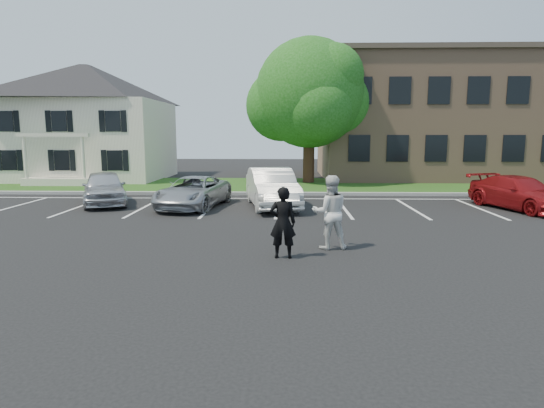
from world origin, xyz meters
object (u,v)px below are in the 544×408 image
at_px(house, 88,122).
at_px(car_white_sedan, 272,188).
at_px(car_silver_minivan, 193,192).
at_px(tree, 311,96).
at_px(man_black_suit, 283,223).
at_px(car_silver_west, 104,188).
at_px(office_building, 480,118).
at_px(car_red_compact, 520,193).
at_px(man_white_shirt, 330,212).

distance_m(house, car_white_sedan, 17.63).
relative_size(house, car_silver_minivan, 2.22).
bearing_deg(car_silver_minivan, tree, 70.77).
height_order(tree, man_black_suit, tree).
distance_m(car_silver_west, car_silver_minivan, 4.13).
xyz_separation_m(office_building, tree, (-12.13, -4.40, 1.19)).
distance_m(house, tree, 15.14).
distance_m(tree, car_white_sedan, 10.62).
xyz_separation_m(house, car_silver_west, (5.41, -11.22, -3.09)).
bearing_deg(man_black_suit, car_white_sedan, -87.97).
bearing_deg(car_red_compact, man_white_shirt, -158.87).
bearing_deg(tree, office_building, 19.93).
xyz_separation_m(man_black_suit, car_red_compact, (9.65, 7.63, -0.22)).
xyz_separation_m(man_black_suit, car_white_sedan, (-0.50, 7.95, -0.08)).
distance_m(car_silver_minivan, car_red_compact, 13.46).
bearing_deg(house, office_building, 4.28).
bearing_deg(car_silver_minivan, car_silver_west, -179.50).
distance_m(car_white_sedan, car_red_compact, 10.15).
distance_m(office_building, man_white_shirt, 24.41).
bearing_deg(car_white_sedan, man_white_shirt, -86.45).
relative_size(house, car_silver_west, 2.39).
relative_size(man_black_suit, car_silver_minivan, 0.39).
height_order(tree, car_white_sedan, tree).
distance_m(office_building, car_red_compact, 15.08).
height_order(house, man_black_suit, house).
xyz_separation_m(office_building, car_white_sedan, (-14.21, -13.78, -3.34)).
relative_size(man_white_shirt, car_red_compact, 0.43).
bearing_deg(house, car_silver_minivan, -51.53).
height_order(office_building, car_red_compact, office_building).
bearing_deg(car_white_sedan, man_black_suit, -97.02).
bearing_deg(car_silver_west, house, 93.17).
xyz_separation_m(office_building, car_silver_west, (-21.59, -13.24, -3.42)).
relative_size(man_black_suit, car_red_compact, 0.39).
bearing_deg(car_white_sedan, car_silver_west, 165.21).
bearing_deg(man_black_suit, man_white_shirt, -143.84).
height_order(tree, car_silver_west, tree).
relative_size(house, man_black_suit, 5.73).
distance_m(office_building, car_silver_minivan, 22.67).
distance_m(man_white_shirt, car_white_sedan, 7.19).
height_order(office_building, car_silver_minivan, office_building).
distance_m(tree, car_red_compact, 13.45).
height_order(car_silver_minivan, car_red_compact, car_red_compact).
bearing_deg(man_white_shirt, office_building, -125.58).
distance_m(man_white_shirt, car_silver_minivan, 8.50).
relative_size(car_silver_minivan, car_red_compact, 1.00).
height_order(office_building, car_silver_west, office_building).
bearing_deg(car_white_sedan, car_silver_minivan, 172.20).
bearing_deg(car_red_compact, tree, 112.43).
height_order(house, tree, tree).
relative_size(man_white_shirt, car_silver_minivan, 0.43).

